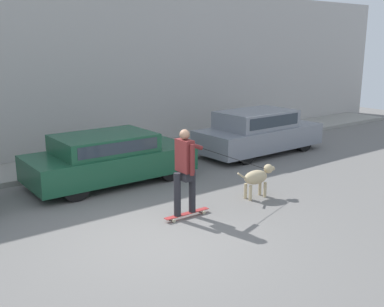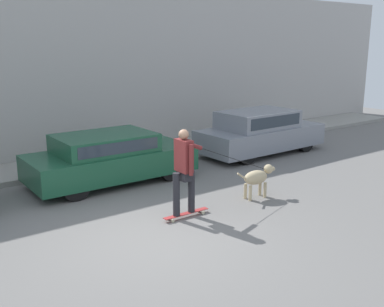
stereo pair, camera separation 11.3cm
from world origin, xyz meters
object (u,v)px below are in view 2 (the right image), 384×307
(parked_car_1, at_px, (110,158))
(parked_car_2, at_px, (260,133))
(skateboarder, at_px, (185,168))
(dog, at_px, (257,177))

(parked_car_1, bearing_deg, parked_car_2, -0.07)
(parked_car_2, height_order, skateboarder, skateboarder)
(parked_car_1, xyz_separation_m, parked_car_2, (5.15, -0.00, 0.04))
(skateboarder, bearing_deg, dog, 0.48)
(parked_car_1, height_order, dog, parked_car_1)
(dog, bearing_deg, parked_car_1, 129.73)
(parked_car_2, relative_size, dog, 4.06)
(parked_car_1, height_order, parked_car_2, parked_car_2)
(parked_car_2, bearing_deg, dog, -136.53)
(parked_car_1, bearing_deg, dog, -54.61)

